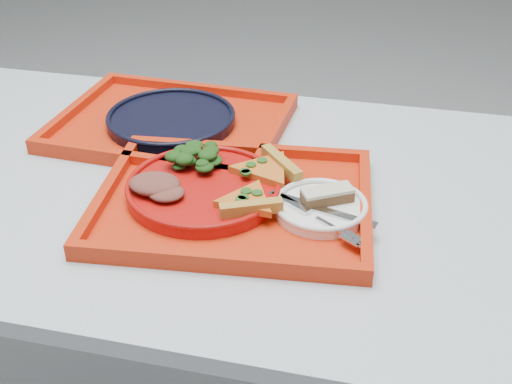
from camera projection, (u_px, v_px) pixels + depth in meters
table at (178, 211)px, 1.20m from camera, size 1.60×0.80×0.75m
tray_main at (234, 204)px, 1.07m from camera, size 0.48×0.39×0.01m
tray_far at (172, 126)px, 1.31m from camera, size 0.47×0.37×0.01m
dinner_plate at (204, 190)px, 1.08m from camera, size 0.26×0.26×0.02m
side_plate at (321, 209)px, 1.04m from camera, size 0.15×0.15×0.01m
navy_plate at (171, 120)px, 1.31m from camera, size 0.26×0.26×0.02m
pizza_slice_a at (248, 198)px, 1.02m from camera, size 0.14×0.14×0.02m
pizza_slice_b at (265, 167)px, 1.11m from camera, size 0.17×0.17×0.02m
salad_heap at (198, 154)px, 1.13m from camera, size 0.08×0.07×0.04m
meat_portion at (155, 184)px, 1.06m from camera, size 0.09×0.07×0.03m
dessert_bar at (327, 195)px, 1.04m from camera, size 0.09×0.07×0.02m
knife at (322, 209)px, 1.02m from camera, size 0.18×0.07×0.01m
fork at (315, 217)px, 1.00m from camera, size 0.17×0.12×0.01m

